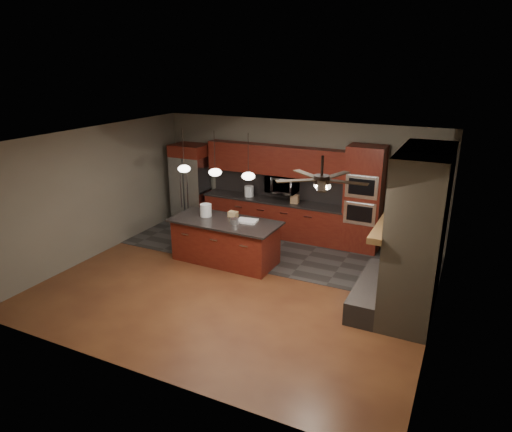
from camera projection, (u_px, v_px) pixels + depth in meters
The scene contains 22 objects.
ground at pixel (240, 283), 8.86m from camera, with size 7.00×7.00×0.00m, color brown.
ceiling at pixel (238, 139), 7.96m from camera, with size 7.00×6.00×0.02m, color white.
back_wall at pixel (297, 179), 10.97m from camera, with size 7.00×0.02×2.80m, color #635D4F.
right_wall at pixel (441, 246), 6.98m from camera, with size 0.02×6.00×2.80m, color #635D4F.
left_wall at pixel (95, 192), 9.85m from camera, with size 0.02×6.00×2.80m, color #635D4F.
slate_tile_patch at pixel (276, 250), 10.40m from camera, with size 7.00×2.40×0.01m, color #353330.
fireplace_column at pixel (413, 239), 7.54m from camera, with size 1.30×2.10×2.80m.
back_cabinetry at pixel (274, 199), 11.11m from camera, with size 3.59×0.64×2.20m.
oven_tower at pixel (364, 199), 10.08m from camera, with size 0.80×0.63×2.38m.
microwave at pixel (282, 184), 10.90m from camera, with size 0.73×0.41×0.50m, color silver.
refrigerator at pixel (191, 184), 11.90m from camera, with size 0.89×0.75×2.09m.
kitchen_island at pixel (225, 241), 9.69m from camera, with size 2.34×1.12×0.92m.
white_bucket at pixel (206, 210), 9.79m from camera, with size 0.25×0.25×0.27m, color silver.
paint_can at pixel (235, 221), 9.34m from camera, with size 0.17×0.17×0.12m, color silver.
paint_tray at pixel (247, 221), 9.47m from camera, with size 0.42×0.29×0.04m, color white.
cardboard_box at pixel (233, 214), 9.76m from camera, with size 0.19×0.14×0.12m, color tan.
counter_bucket at pixel (249, 191), 11.30m from camera, with size 0.23×0.23×0.26m, color white.
counter_box at pixel (295, 199), 10.76m from camera, with size 0.18×0.14×0.20m, color #99734F.
pendant_left at pixel (184, 169), 9.50m from camera, with size 0.26×0.26×0.92m.
pendant_center at pixel (215, 172), 9.20m from camera, with size 0.26×0.26×0.92m.
pendant_right at pixel (248, 176), 8.89m from camera, with size 0.26×0.26×0.92m.
ceiling_fan at pixel (322, 179), 6.65m from camera, with size 1.27×1.33×0.41m.
Camera 1 is at (3.74, -7.05, 4.09)m, focal length 32.00 mm.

